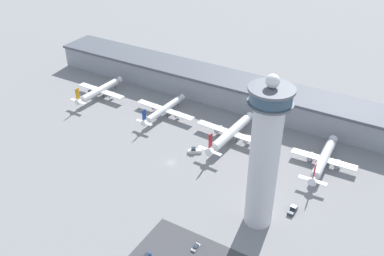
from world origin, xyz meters
name	(u,v)px	position (x,y,z in m)	size (l,w,h in m)	color
ground_plane	(171,162)	(0.00, 0.00, 0.00)	(1000.00, 1000.00, 0.00)	gray
terminal_building	(235,91)	(0.00, 70.00, 7.75)	(250.38, 25.00, 15.31)	#9399A3
control_tower	(265,155)	(51.21, -14.75, 32.39)	(16.00, 16.00, 64.29)	silver
airplane_gate_alpha	(100,90)	(-73.56, 34.44, 4.55)	(34.51, 37.48, 13.11)	white
airplane_gate_bravo	(164,110)	(-27.19, 35.17, 4.20)	(37.96, 37.04, 12.08)	white
airplane_gate_charlie	(231,133)	(16.51, 31.35, 4.92)	(40.89, 42.38, 14.72)	white
airplane_gate_delta	(323,159)	(63.44, 34.13, 4.10)	(30.85, 39.32, 13.52)	silver
service_truck_catering	(95,91)	(-80.65, 37.17, 0.88)	(8.63, 4.28, 2.54)	black
service_truck_fuel	(195,151)	(5.77, 12.92, 1.01)	(6.86, 5.58, 2.91)	black
service_truck_baggage	(293,210)	(61.77, -3.00, 0.93)	(2.67, 6.26, 2.70)	black
car_silver_sedan	(196,247)	(37.25, -40.25, 0.54)	(1.88, 4.06, 1.40)	black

